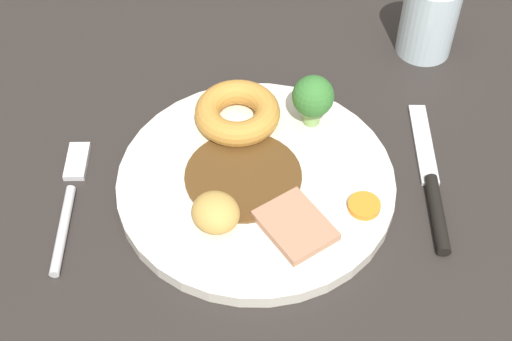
% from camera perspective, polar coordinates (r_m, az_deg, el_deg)
% --- Properties ---
extents(dining_table, '(1.20, 0.84, 0.04)m').
position_cam_1_polar(dining_table, '(0.69, 3.24, -3.19)').
color(dining_table, '#2B2623').
rests_on(dining_table, ground).
extents(dinner_plate, '(0.26, 0.26, 0.01)m').
position_cam_1_polar(dinner_plate, '(0.68, 0.00, -0.94)').
color(dinner_plate, silver).
rests_on(dinner_plate, dining_table).
extents(gravy_pool, '(0.11, 0.11, 0.00)m').
position_cam_1_polar(gravy_pool, '(0.67, -1.02, -0.40)').
color(gravy_pool, '#563819').
rests_on(gravy_pool, dinner_plate).
extents(meat_slice_main, '(0.08, 0.08, 0.01)m').
position_cam_1_polar(meat_slice_main, '(0.63, 3.11, -4.34)').
color(meat_slice_main, tan).
rests_on(meat_slice_main, dinner_plate).
extents(yorkshire_pudding, '(0.08, 0.08, 0.02)m').
position_cam_1_polar(yorkshire_pudding, '(0.71, -1.47, 4.57)').
color(yorkshire_pudding, '#C68938').
rests_on(yorkshire_pudding, dinner_plate).
extents(roast_potato_left, '(0.06, 0.06, 0.03)m').
position_cam_1_polar(roast_potato_left, '(0.63, -3.19, -3.32)').
color(roast_potato_left, tan).
rests_on(roast_potato_left, dinner_plate).
extents(carrot_coin_front, '(0.03, 0.03, 0.01)m').
position_cam_1_polar(carrot_coin_front, '(0.65, 8.51, -2.76)').
color(carrot_coin_front, orange).
rests_on(carrot_coin_front, dinner_plate).
extents(broccoli_floret, '(0.04, 0.04, 0.05)m').
position_cam_1_polar(broccoli_floret, '(0.70, 4.51, 5.74)').
color(broccoli_floret, '#8CB766').
rests_on(broccoli_floret, dinner_plate).
extents(fork, '(0.03, 0.15, 0.01)m').
position_cam_1_polar(fork, '(0.69, -14.51, -2.26)').
color(fork, silver).
rests_on(fork, dining_table).
extents(knife, '(0.03, 0.19, 0.01)m').
position_cam_1_polar(knife, '(0.69, 13.68, -1.22)').
color(knife, black).
rests_on(knife, dining_table).
extents(water_glass, '(0.06, 0.06, 0.09)m').
position_cam_1_polar(water_glass, '(0.82, 13.47, 11.59)').
color(water_glass, silver).
rests_on(water_glass, dining_table).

